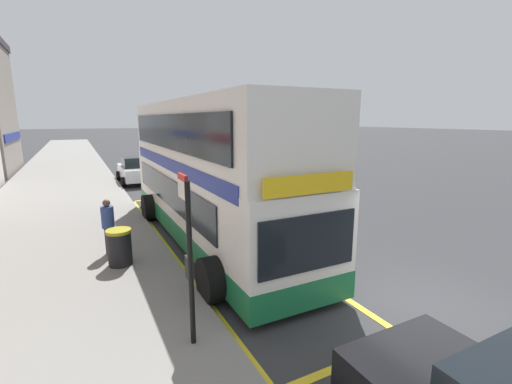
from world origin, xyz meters
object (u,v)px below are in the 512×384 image
at_px(bus_stop_sign, 189,249).
at_px(pedestrian_waiting_near_sign, 108,225).
at_px(litter_bin, 120,247).
at_px(parked_car_black_ahead, 188,148).
at_px(double_decker_bus, 207,176).
at_px(parked_car_white_distant, 136,170).

xyz_separation_m(bus_stop_sign, pedestrian_waiting_near_sign, (-0.87, 4.90, -0.82)).
bearing_deg(litter_bin, parked_car_black_ahead, 70.30).
height_order(bus_stop_sign, pedestrian_waiting_near_sign, bus_stop_sign).
relative_size(double_decker_bus, litter_bin, 11.73).
bearing_deg(double_decker_bus, bus_stop_sign, -112.57).
relative_size(parked_car_black_ahead, pedestrian_waiting_near_sign, 2.68).
bearing_deg(double_decker_bus, parked_car_white_distant, 92.22).
xyz_separation_m(parked_car_white_distant, pedestrian_waiting_near_sign, (-2.61, -12.27, 0.19)).
relative_size(parked_car_white_distant, litter_bin, 4.43).
height_order(parked_car_black_ahead, parked_car_white_distant, same).
height_order(parked_car_black_ahead, pedestrian_waiting_near_sign, pedestrian_waiting_near_sign).
distance_m(parked_car_white_distant, litter_bin, 13.44).
distance_m(parked_car_white_distant, pedestrian_waiting_near_sign, 12.54).
distance_m(parked_car_black_ahead, pedestrian_waiting_near_sign, 29.42).
bearing_deg(parked_car_white_distant, bus_stop_sign, -96.81).
bearing_deg(parked_car_white_distant, parked_car_black_ahead, 62.03).
relative_size(bus_stop_sign, parked_car_black_ahead, 0.68).
height_order(double_decker_bus, pedestrian_waiting_near_sign, double_decker_bus).
bearing_deg(parked_car_black_ahead, litter_bin, -109.01).
distance_m(bus_stop_sign, parked_car_white_distant, 17.29).
relative_size(double_decker_bus, pedestrian_waiting_near_sign, 7.09).
bearing_deg(pedestrian_waiting_near_sign, double_decker_bus, 7.21).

